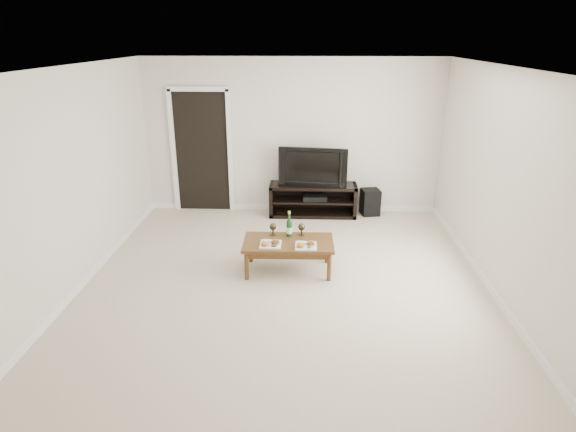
% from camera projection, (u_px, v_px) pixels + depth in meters
% --- Properties ---
extents(floor, '(5.50, 5.50, 0.00)m').
position_uv_depth(floor, '(285.00, 285.00, 6.00)').
color(floor, beige).
rests_on(floor, ground).
extents(back_wall, '(5.00, 0.04, 2.60)m').
position_uv_depth(back_wall, '(292.00, 137.00, 8.13)').
color(back_wall, silver).
rests_on(back_wall, ground).
extents(ceiling, '(5.00, 5.50, 0.04)m').
position_uv_depth(ceiling, '(284.00, 65.00, 5.07)').
color(ceiling, white).
rests_on(ceiling, back_wall).
extents(doorway, '(0.90, 0.02, 2.05)m').
position_uv_depth(doorway, '(202.00, 153.00, 8.25)').
color(doorway, black).
rests_on(doorway, ground).
extents(media_console, '(1.48, 0.45, 0.55)m').
position_uv_depth(media_console, '(313.00, 200.00, 8.22)').
color(media_console, black).
rests_on(media_console, ground).
extents(television, '(1.15, 0.29, 0.66)m').
position_uv_depth(television, '(314.00, 166.00, 8.00)').
color(television, black).
rests_on(television, media_console).
extents(av_receiver, '(0.42, 0.32, 0.08)m').
position_uv_depth(av_receiver, '(314.00, 197.00, 8.19)').
color(av_receiver, black).
rests_on(av_receiver, media_console).
extents(subwoofer, '(0.34, 0.34, 0.44)m').
position_uv_depth(subwoofer, '(370.00, 202.00, 8.28)').
color(subwoofer, black).
rests_on(subwoofer, ground).
extents(coffee_table, '(1.17, 0.65, 0.42)m').
position_uv_depth(coffee_table, '(288.00, 256.00, 6.28)').
color(coffee_table, '#563817').
rests_on(coffee_table, ground).
extents(plate_left, '(0.27, 0.27, 0.07)m').
position_uv_depth(plate_left, '(271.00, 243.00, 6.08)').
color(plate_left, white).
rests_on(plate_left, coffee_table).
extents(plate_right, '(0.27, 0.27, 0.07)m').
position_uv_depth(plate_right, '(306.00, 244.00, 6.04)').
color(plate_right, white).
rests_on(plate_right, coffee_table).
extents(wine_bottle, '(0.07, 0.07, 0.35)m').
position_uv_depth(wine_bottle, '(289.00, 224.00, 6.31)').
color(wine_bottle, '#103C14').
rests_on(wine_bottle, coffee_table).
extents(goblet_left, '(0.09, 0.09, 0.17)m').
position_uv_depth(goblet_left, '(273.00, 229.00, 6.37)').
color(goblet_left, '#352D1D').
rests_on(goblet_left, coffee_table).
extents(goblet_right, '(0.09, 0.09, 0.17)m').
position_uv_depth(goblet_right, '(302.00, 229.00, 6.36)').
color(goblet_right, '#352D1D').
rests_on(goblet_right, coffee_table).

